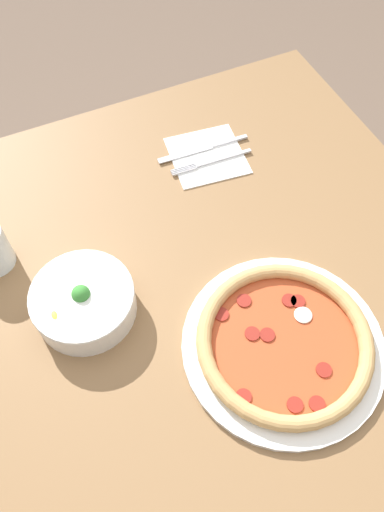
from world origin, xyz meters
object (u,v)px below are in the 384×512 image
Objects in this scene: pizza at (284,343)px; bowl at (83,301)px; knife at (207,147)px; fork at (213,161)px.

pizza is 0.35m from bowl.
fork is at bearing 83.56° from knife.
bowl reaches higher than fork.
pizza is at bearing 83.37° from fork.
knife is at bearing -9.81° from pizza.
bowl is at bearing 35.30° from fork.
pizza reaches higher than knife.
bowl reaches higher than knife.
knife is (0.27, -0.36, -0.03)m from bowl.
pizza reaches higher than fork.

